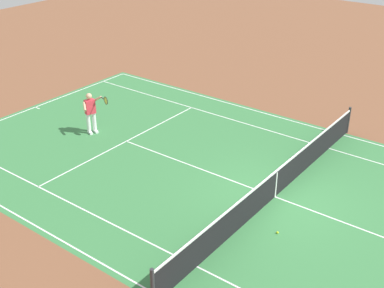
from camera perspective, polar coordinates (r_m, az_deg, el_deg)
The scene contains 6 objects.
ground_plane at distance 16.34m, azimuth 9.20°, elevation -5.82°, with size 60.00×60.00×0.00m, color brown.
court_slab at distance 16.34m, azimuth 9.20°, elevation -5.82°, with size 24.20×11.40×0.00m, color #387A42.
court_line_markings at distance 16.34m, azimuth 9.20°, elevation -5.81°, with size 23.85×11.05×0.01m.
tennis_net at distance 16.08m, azimuth 9.33°, elevation -4.35°, with size 0.10×11.70×1.08m.
tennis_player_near at distance 20.16m, azimuth -11.19°, elevation 3.63°, with size 1.18×0.74×1.70m.
tennis_ball at distance 14.76m, azimuth 9.50°, elevation -9.70°, with size 0.07×0.07×0.07m, color #CCE01E.
Camera 1 is at (-6.09, 12.36, 8.79)m, focal length 47.88 mm.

